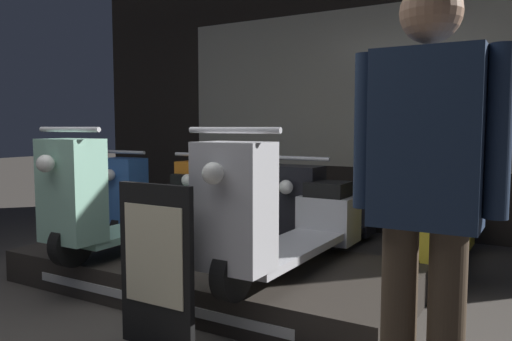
{
  "coord_description": "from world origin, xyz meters",
  "views": [
    {
      "loc": [
        2.07,
        -1.58,
        1.14
      ],
      "look_at": [
        0.01,
        1.89,
        0.78
      ],
      "focal_mm": 35.0,
      "sensor_mm": 36.0,
      "label": 1
    }
  ],
  "objects_px": {
    "scooter_backrow_1": "(236,208)",
    "person_right_browsing": "(426,183)",
    "price_sign_board": "(156,266)",
    "scooter_display_right": "(284,219)",
    "scooter_backrow_0": "(164,201)",
    "scooter_display_left": "(135,203)",
    "scooter_backrow_2": "(324,217)",
    "scooter_backrow_3": "(434,228)"
  },
  "relations": [
    {
      "from": "scooter_backrow_1",
      "to": "person_right_browsing",
      "type": "xyz_separation_m",
      "value": [
        2.26,
        -2.26,
        0.6
      ]
    },
    {
      "from": "scooter_backrow_2",
      "to": "price_sign_board",
      "type": "distance_m",
      "value": 2.19
    },
    {
      "from": "person_right_browsing",
      "to": "price_sign_board",
      "type": "bearing_deg",
      "value": 176.84
    },
    {
      "from": "scooter_display_right",
      "to": "scooter_backrow_0",
      "type": "xyz_separation_m",
      "value": [
        -2.16,
        1.35,
        -0.23
      ]
    },
    {
      "from": "scooter_backrow_3",
      "to": "scooter_display_right",
      "type": "bearing_deg",
      "value": -115.22
    },
    {
      "from": "scooter_backrow_2",
      "to": "person_right_browsing",
      "type": "relative_size",
      "value": 1.04
    },
    {
      "from": "scooter_display_right",
      "to": "price_sign_board",
      "type": "height_order",
      "value": "scooter_display_right"
    },
    {
      "from": "scooter_display_left",
      "to": "scooter_backrow_1",
      "type": "bearing_deg",
      "value": 88.78
    },
    {
      "from": "person_right_browsing",
      "to": "price_sign_board",
      "type": "distance_m",
      "value": 1.43
    },
    {
      "from": "scooter_backrow_1",
      "to": "person_right_browsing",
      "type": "relative_size",
      "value": 1.04
    },
    {
      "from": "scooter_display_right",
      "to": "scooter_backrow_2",
      "type": "distance_m",
      "value": 1.4
    },
    {
      "from": "price_sign_board",
      "to": "scooter_backrow_0",
      "type": "bearing_deg",
      "value": 130.33
    },
    {
      "from": "scooter_display_left",
      "to": "scooter_display_right",
      "type": "bearing_deg",
      "value": 0.0
    },
    {
      "from": "scooter_backrow_2",
      "to": "person_right_browsing",
      "type": "distance_m",
      "value": 2.69
    },
    {
      "from": "scooter_backrow_2",
      "to": "person_right_browsing",
      "type": "xyz_separation_m",
      "value": [
        1.33,
        -2.26,
        0.6
      ]
    },
    {
      "from": "scooter_backrow_0",
      "to": "scooter_backrow_3",
      "type": "relative_size",
      "value": 1.0
    },
    {
      "from": "scooter_backrow_1",
      "to": "price_sign_board",
      "type": "relative_size",
      "value": 2.0
    },
    {
      "from": "scooter_display_left",
      "to": "scooter_backrow_1",
      "type": "distance_m",
      "value": 1.37
    },
    {
      "from": "scooter_backrow_0",
      "to": "scooter_backrow_1",
      "type": "xyz_separation_m",
      "value": [
        0.93,
        0.0,
        0.0
      ]
    },
    {
      "from": "person_right_browsing",
      "to": "scooter_backrow_0",
      "type": "bearing_deg",
      "value": 144.67
    },
    {
      "from": "scooter_backrow_0",
      "to": "price_sign_board",
      "type": "relative_size",
      "value": 2.0
    },
    {
      "from": "scooter_backrow_1",
      "to": "scooter_backrow_2",
      "type": "height_order",
      "value": "same"
    },
    {
      "from": "scooter_display_right",
      "to": "person_right_browsing",
      "type": "xyz_separation_m",
      "value": [
        1.03,
        -0.91,
        0.37
      ]
    },
    {
      "from": "person_right_browsing",
      "to": "price_sign_board",
      "type": "xyz_separation_m",
      "value": [
        -1.33,
        0.07,
        -0.51
      ]
    },
    {
      "from": "person_right_browsing",
      "to": "scooter_backrow_1",
      "type": "bearing_deg",
      "value": 134.96
    },
    {
      "from": "scooter_display_left",
      "to": "scooter_backrow_3",
      "type": "relative_size",
      "value": 1.0
    },
    {
      "from": "scooter_backrow_1",
      "to": "scooter_backrow_3",
      "type": "height_order",
      "value": "same"
    },
    {
      "from": "scooter_backrow_3",
      "to": "scooter_backrow_2",
      "type": "bearing_deg",
      "value": 180.0
    },
    {
      "from": "scooter_backrow_0",
      "to": "scooter_backrow_2",
      "type": "relative_size",
      "value": 1.0
    },
    {
      "from": "scooter_display_right",
      "to": "scooter_backrow_1",
      "type": "height_order",
      "value": "scooter_display_right"
    },
    {
      "from": "scooter_backrow_2",
      "to": "scooter_backrow_3",
      "type": "height_order",
      "value": "same"
    },
    {
      "from": "scooter_backrow_0",
      "to": "scooter_backrow_2",
      "type": "distance_m",
      "value": 1.86
    },
    {
      "from": "scooter_display_left",
      "to": "scooter_backrow_3",
      "type": "height_order",
      "value": "scooter_display_left"
    },
    {
      "from": "scooter_display_right",
      "to": "person_right_browsing",
      "type": "relative_size",
      "value": 1.04
    },
    {
      "from": "scooter_backrow_0",
      "to": "scooter_backrow_1",
      "type": "distance_m",
      "value": 0.93
    },
    {
      "from": "scooter_backrow_3",
      "to": "person_right_browsing",
      "type": "distance_m",
      "value": 2.37
    },
    {
      "from": "scooter_display_left",
      "to": "scooter_backrow_0",
      "type": "bearing_deg",
      "value": 123.75
    },
    {
      "from": "scooter_backrow_3",
      "to": "price_sign_board",
      "type": "relative_size",
      "value": 2.0
    },
    {
      "from": "scooter_backrow_0",
      "to": "price_sign_board",
      "type": "height_order",
      "value": "scooter_backrow_0"
    },
    {
      "from": "scooter_backrow_0",
      "to": "scooter_display_right",
      "type": "bearing_deg",
      "value": -32.05
    },
    {
      "from": "scooter_display_right",
      "to": "scooter_backrow_3",
      "type": "distance_m",
      "value": 1.51
    },
    {
      "from": "scooter_backrow_1",
      "to": "person_right_browsing",
      "type": "distance_m",
      "value": 3.25
    }
  ]
}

